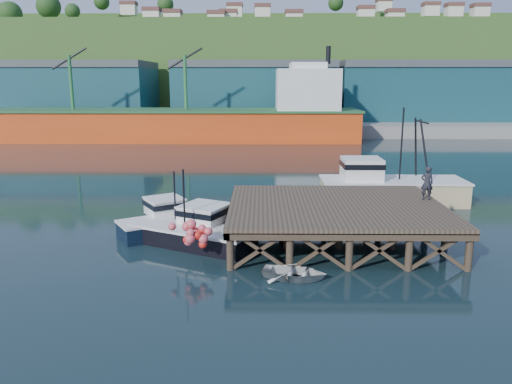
{
  "coord_description": "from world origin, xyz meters",
  "views": [
    {
      "loc": [
        1.28,
        -27.35,
        8.96
      ],
      "look_at": [
        0.96,
        2.0,
        2.35
      ],
      "focal_mm": 35.0,
      "sensor_mm": 36.0,
      "label": 1
    }
  ],
  "objects_px": {
    "boat_black": "(196,229)",
    "dinghy": "(294,273)",
    "dockworker": "(427,183)",
    "boat_navy": "(170,220)",
    "trawler": "(389,184)"
  },
  "relations": [
    {
      "from": "boat_navy",
      "to": "boat_black",
      "type": "height_order",
      "value": "boat_black"
    },
    {
      "from": "boat_navy",
      "to": "dinghy",
      "type": "relative_size",
      "value": 2.16
    },
    {
      "from": "dockworker",
      "to": "boat_navy",
      "type": "bearing_deg",
      "value": 1.15
    },
    {
      "from": "boat_black",
      "to": "dinghy",
      "type": "bearing_deg",
      "value": -17.79
    },
    {
      "from": "boat_black",
      "to": "trawler",
      "type": "height_order",
      "value": "trawler"
    },
    {
      "from": "dinghy",
      "to": "dockworker",
      "type": "distance_m",
      "value": 10.97
    },
    {
      "from": "boat_black",
      "to": "dockworker",
      "type": "relative_size",
      "value": 3.81
    },
    {
      "from": "boat_navy",
      "to": "boat_black",
      "type": "xyz_separation_m",
      "value": [
        1.8,
        -2.01,
        0.02
      ]
    },
    {
      "from": "boat_black",
      "to": "dockworker",
      "type": "xyz_separation_m",
      "value": [
        13.28,
        1.78,
        2.31
      ]
    },
    {
      "from": "boat_navy",
      "to": "dockworker",
      "type": "bearing_deg",
      "value": -32.62
    },
    {
      "from": "boat_black",
      "to": "dockworker",
      "type": "bearing_deg",
      "value": 34.24
    },
    {
      "from": "boat_black",
      "to": "trawler",
      "type": "xyz_separation_m",
      "value": [
        13.14,
        9.53,
        0.65
      ]
    },
    {
      "from": "boat_black",
      "to": "trawler",
      "type": "relative_size",
      "value": 0.71
    },
    {
      "from": "dinghy",
      "to": "dockworker",
      "type": "xyz_separation_m",
      "value": [
        8.09,
        6.87,
        2.8
      ]
    },
    {
      "from": "dinghy",
      "to": "dockworker",
      "type": "relative_size",
      "value": 1.52
    }
  ]
}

